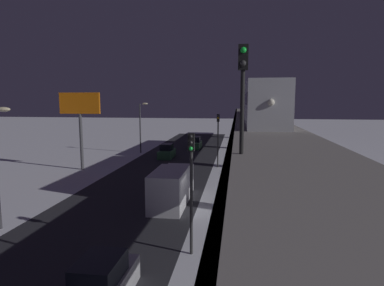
# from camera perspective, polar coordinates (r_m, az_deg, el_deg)

# --- Properties ---
(ground_plane) EXTENTS (240.00, 240.00, 0.00)m
(ground_plane) POSITION_cam_1_polar(r_m,az_deg,el_deg) (24.43, -1.92, -11.71)
(ground_plane) COLOR white
(avenue_asphalt) EXTENTS (11.00, 108.53, 0.01)m
(avenue_asphalt) POSITION_cam_1_polar(r_m,az_deg,el_deg) (25.52, -11.85, -11.01)
(avenue_asphalt) COLOR #28282D
(avenue_asphalt) RESTS_ON ground_plane
(elevated_railway) EXTENTS (5.00, 108.53, 6.04)m
(elevated_railway) POSITION_cam_1_polar(r_m,az_deg,el_deg) (22.97, 12.87, 0.30)
(elevated_railway) COLOR gray
(elevated_railway) RESTS_ON ground_plane
(subway_train) EXTENTS (2.94, 36.87, 3.40)m
(subway_train) POSITION_cam_1_polar(r_m,az_deg,el_deg) (39.44, 11.10, 7.07)
(subway_train) COLOR #B7BABF
(subway_train) RESTS_ON elevated_railway
(rail_signal) EXTENTS (0.36, 0.41, 4.00)m
(rail_signal) POSITION_cam_1_polar(r_m,az_deg,el_deg) (12.20, 8.90, 10.81)
(rail_signal) COLOR black
(rail_signal) RESTS_ON elevated_railway
(sedan_green) EXTENTS (1.80, 4.16, 1.97)m
(sedan_green) POSITION_cam_1_polar(r_m,az_deg,el_deg) (45.75, -4.45, -1.60)
(sedan_green) COLOR #2D6038
(sedan_green) RESTS_ON ground_plane
(sedan_green_3) EXTENTS (1.80, 4.72, 1.97)m
(sedan_green_3) POSITION_cam_1_polar(r_m,az_deg,el_deg) (54.57, 0.58, -0.09)
(sedan_green_3) COLOR #2D6038
(sedan_green_3) RESTS_ON ground_plane
(box_truck) EXTENTS (2.40, 7.40, 2.80)m
(box_truck) POSITION_cam_1_polar(r_m,az_deg,el_deg) (25.80, -3.46, -7.54)
(box_truck) COLOR silver
(box_truck) RESTS_ON ground_plane
(traffic_light_near) EXTENTS (0.32, 0.44, 6.40)m
(traffic_light_near) POSITION_cam_1_polar(r_m,az_deg,el_deg) (16.66, -0.13, -5.85)
(traffic_light_near) COLOR #2D2D2D
(traffic_light_near) RESTS_ON ground_plane
(traffic_light_mid) EXTENTS (0.32, 0.44, 6.40)m
(traffic_light_mid) POSITION_cam_1_polar(r_m,az_deg,el_deg) (38.83, 4.59, 1.82)
(traffic_light_mid) COLOR #2D2D2D
(traffic_light_mid) RESTS_ON ground_plane
(commercial_billboard) EXTENTS (4.80, 0.36, 8.90)m
(commercial_billboard) POSITION_cam_1_polar(r_m,az_deg,el_deg) (39.42, -19.07, 5.35)
(commercial_billboard) COLOR #4C4C51
(commercial_billboard) RESTS_ON ground_plane
(street_lamp_far) EXTENTS (1.35, 0.44, 7.65)m
(street_lamp_far) POSITION_cam_1_polar(r_m,az_deg,el_deg) (49.97, -8.85, 3.74)
(street_lamp_far) COLOR #38383D
(street_lamp_far) RESTS_ON ground_plane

